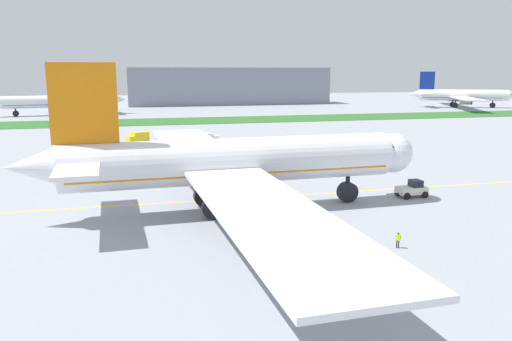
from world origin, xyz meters
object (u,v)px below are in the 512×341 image
at_px(ground_crew_wingwalker_port, 398,239).
at_px(parked_airliner_far_centre, 460,95).
at_px(pushback_tug, 412,189).
at_px(parked_airliner_far_left, 62,102).
at_px(service_truck_fuel_bowser, 138,138).
at_px(service_truck_baggage_loader, 206,139).
at_px(airliner_foreground, 228,162).

height_order(ground_crew_wingwalker_port, parked_airliner_far_centre, parked_airliner_far_centre).
distance_m(pushback_tug, parked_airliner_far_centre, 182.37).
distance_m(parked_airliner_far_left, parked_airliner_far_centre, 170.82).
relative_size(service_truck_fuel_bowser, parked_airliner_far_left, 0.07).
bearing_deg(parked_airliner_far_centre, service_truck_fuel_bowser, -149.28).
height_order(ground_crew_wingwalker_port, service_truck_baggage_loader, service_truck_baggage_loader).
bearing_deg(airliner_foreground, parked_airliner_far_left, 103.46).
distance_m(service_truck_baggage_loader, service_truck_fuel_bowser, 15.95).
relative_size(airliner_foreground, ground_crew_wingwalker_port, 49.38).
bearing_deg(service_truck_baggage_loader, airliner_foreground, -95.70).
xyz_separation_m(ground_crew_wingwalker_port, parked_airliner_far_left, (-48.50, 164.86, 4.08)).
height_order(service_truck_baggage_loader, service_truck_fuel_bowser, service_truck_baggage_loader).
bearing_deg(service_truck_fuel_bowser, airliner_foreground, -81.13).
distance_m(airliner_foreground, parked_airliner_far_centre, 199.22).
bearing_deg(parked_airliner_far_left, ground_crew_wingwalker_port, -73.61).
bearing_deg(parked_airliner_far_centre, pushback_tug, -127.18).
relative_size(ground_crew_wingwalker_port, parked_airliner_far_centre, 0.02).
bearing_deg(parked_airliner_far_centre, ground_crew_wingwalker_port, -126.86).
distance_m(airliner_foreground, service_truck_fuel_bowser, 60.97).
xyz_separation_m(service_truck_baggage_loader, parked_airliner_far_centre, (130.03, 92.06, 3.91)).
distance_m(ground_crew_wingwalker_port, parked_airliner_far_centre, 203.92).
relative_size(service_truck_baggage_loader, parked_airliner_far_left, 0.07).
relative_size(pushback_tug, parked_airliner_far_centre, 0.08).
bearing_deg(service_truck_baggage_loader, parked_airliner_far_left, 113.49).
height_order(pushback_tug, parked_airliner_far_centre, parked_airliner_far_centre).
xyz_separation_m(pushback_tug, service_truck_baggage_loader, (-19.85, 53.19, 0.52)).
relative_size(service_truck_baggage_loader, parked_airliner_far_centre, 0.08).
distance_m(ground_crew_wingwalker_port, service_truck_baggage_loader, 71.47).
height_order(airliner_foreground, parked_airliner_far_left, airliner_foreground).
relative_size(ground_crew_wingwalker_port, service_truck_baggage_loader, 0.29).
bearing_deg(service_truck_fuel_bowser, service_truck_baggage_loader, -22.19).
bearing_deg(airliner_foreground, pushback_tug, 1.96).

